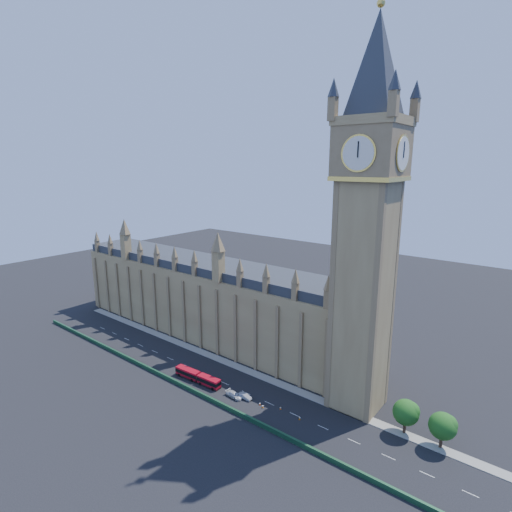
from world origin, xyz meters
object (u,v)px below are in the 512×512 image
Objects in this scene: red_bus at (198,377)px; car_white at (234,395)px; car_grey at (203,379)px; car_silver at (245,396)px.

red_bus reaches higher than car_white.
car_silver is at bearing -89.59° from car_grey.
car_grey is 12.84m from car_white.
car_white is (13.70, 0.45, -0.68)m from red_bus.
red_bus is at bearing 141.10° from car_grey.
car_white reaches higher than car_silver.
car_grey is 15.48m from car_silver.
car_grey is at bearing 91.12° from car_white.
car_silver is (15.46, 0.64, 0.04)m from car_grey.
red_bus is 1.65m from car_grey.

